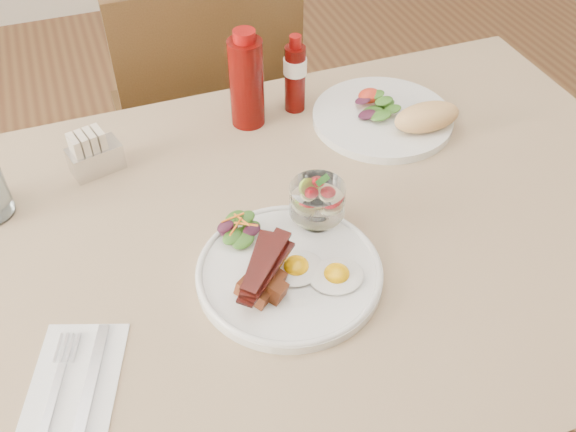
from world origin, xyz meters
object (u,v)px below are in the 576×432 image
object	(u,v)px
chair_far	(207,120)
sugar_caddy	(94,155)
table	(300,266)
hot_sauce_bottle	(295,75)
main_plate	(289,273)
ketchup_bottle	(247,81)
fruit_cup	(317,200)
second_plate	(393,116)

from	to	relation	value
chair_far	sugar_caddy	bearing A→B (deg)	-125.91
table	chair_far	size ratio (longest dim) A/B	1.43
hot_sauce_bottle	main_plate	bearing A→B (deg)	-111.62
ketchup_bottle	hot_sauce_bottle	size ratio (longest dim) A/B	1.21
table	main_plate	world-z (taller)	main_plate
fruit_cup	hot_sauce_bottle	xyz separation A→B (m)	(0.09, 0.33, 0.01)
fruit_cup	second_plate	bearing A→B (deg)	41.50
second_plate	sugar_caddy	distance (m)	0.56
second_plate	sugar_caddy	world-z (taller)	sugar_caddy
fruit_cup	ketchup_bottle	size ratio (longest dim) A/B	0.46
chair_far	fruit_cup	bearing A→B (deg)	-88.00
table	sugar_caddy	distance (m)	0.41
sugar_caddy	ketchup_bottle	bearing A→B (deg)	-5.27
table	hot_sauce_bottle	world-z (taller)	hot_sauce_bottle
fruit_cup	hot_sauce_bottle	size ratio (longest dim) A/B	0.56
table	hot_sauce_bottle	bearing A→B (deg)	70.99
ketchup_bottle	hot_sauce_bottle	distance (m)	0.10
fruit_cup	sugar_caddy	bearing A→B (deg)	138.55
main_plate	hot_sauce_bottle	world-z (taller)	hot_sauce_bottle
table	chair_far	distance (m)	0.68
table	hot_sauce_bottle	size ratio (longest dim) A/B	8.36
main_plate	ketchup_bottle	bearing A→B (deg)	81.08
second_plate	sugar_caddy	bearing A→B (deg)	174.26
table	ketchup_bottle	world-z (taller)	ketchup_bottle
fruit_cup	second_plate	distance (m)	0.33
main_plate	fruit_cup	bearing A→B (deg)	46.55
chair_far	second_plate	bearing A→B (deg)	-59.18
table	ketchup_bottle	bearing A→B (deg)	87.92
main_plate	hot_sauce_bottle	size ratio (longest dim) A/B	1.76
fruit_cup	second_plate	size ratio (longest dim) A/B	0.32
table	sugar_caddy	bearing A→B (deg)	137.21
fruit_cup	sugar_caddy	xyz separation A→B (m)	(-0.31, 0.27, -0.03)
chair_far	hot_sauce_bottle	size ratio (longest dim) A/B	5.84
second_plate	hot_sauce_bottle	xyz separation A→B (m)	(-0.16, 0.12, 0.06)
chair_far	ketchup_bottle	distance (m)	0.47
hot_sauce_bottle	fruit_cup	bearing A→B (deg)	-104.88
fruit_cup	table	bearing A→B (deg)	160.23
second_plate	ketchup_bottle	world-z (taller)	ketchup_bottle
chair_far	fruit_cup	size ratio (longest dim) A/B	10.52
second_plate	ketchup_bottle	size ratio (longest dim) A/B	1.41
main_plate	hot_sauce_bottle	distance (m)	0.45
main_plate	fruit_cup	distance (m)	0.12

